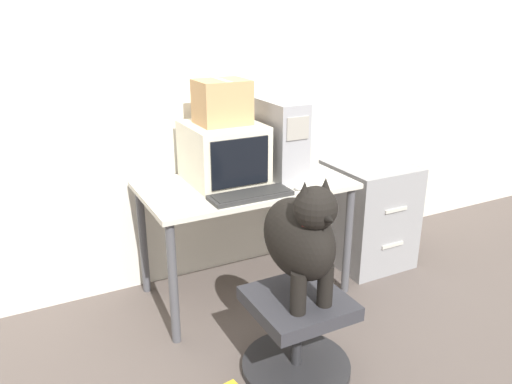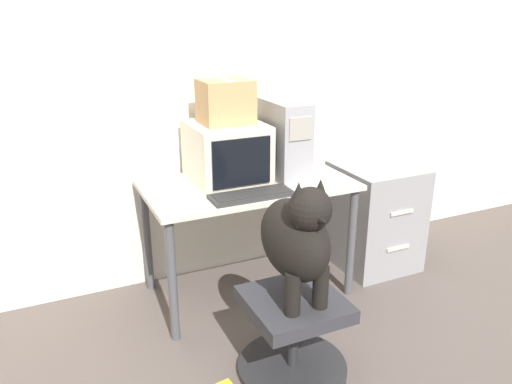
% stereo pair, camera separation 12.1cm
% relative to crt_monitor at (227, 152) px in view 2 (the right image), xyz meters
% --- Properties ---
extents(ground_plane, '(12.00, 12.00, 0.00)m').
position_rel_crt_monitor_xyz_m(ground_plane, '(0.10, -0.44, -0.93)').
color(ground_plane, '#564C47').
extents(wall_back, '(8.00, 0.05, 2.60)m').
position_rel_crt_monitor_xyz_m(wall_back, '(0.10, 0.33, 0.37)').
color(wall_back, silver).
rests_on(wall_back, ground_plane).
extents(desk, '(1.25, 0.70, 0.75)m').
position_rel_crt_monitor_xyz_m(desk, '(0.10, -0.09, -0.27)').
color(desk, beige).
rests_on(desk, ground_plane).
extents(crt_monitor, '(0.43, 0.47, 0.35)m').
position_rel_crt_monitor_xyz_m(crt_monitor, '(0.00, 0.00, 0.00)').
color(crt_monitor, beige).
rests_on(crt_monitor, desk).
extents(pc_tower, '(0.19, 0.49, 0.47)m').
position_rel_crt_monitor_xyz_m(pc_tower, '(0.35, -0.02, 0.06)').
color(pc_tower, '#99999E').
rests_on(pc_tower, desk).
extents(keyboard, '(0.47, 0.17, 0.03)m').
position_rel_crt_monitor_xyz_m(keyboard, '(0.02, -0.33, -0.16)').
color(keyboard, '#2D2D2D').
rests_on(keyboard, desk).
extents(computer_mouse, '(0.06, 0.05, 0.04)m').
position_rel_crt_monitor_xyz_m(computer_mouse, '(0.32, -0.36, -0.16)').
color(computer_mouse, silver).
rests_on(computer_mouse, desk).
extents(office_chair, '(0.55, 0.55, 0.43)m').
position_rel_crt_monitor_xyz_m(office_chair, '(-0.01, -0.89, -0.71)').
color(office_chair, '#262628').
rests_on(office_chair, ground_plane).
extents(dog, '(0.27, 0.50, 0.63)m').
position_rel_crt_monitor_xyz_m(dog, '(-0.01, -0.90, -0.17)').
color(dog, black).
rests_on(dog, office_chair).
extents(filing_cabinet, '(0.52, 0.55, 0.73)m').
position_rel_crt_monitor_xyz_m(filing_cabinet, '(1.06, -0.10, -0.56)').
color(filing_cabinet, gray).
rests_on(filing_cabinet, ground_plane).
extents(cardboard_box, '(0.29, 0.25, 0.26)m').
position_rel_crt_monitor_xyz_m(cardboard_box, '(0.00, 0.00, 0.30)').
color(cardboard_box, tan).
rests_on(cardboard_box, crt_monitor).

